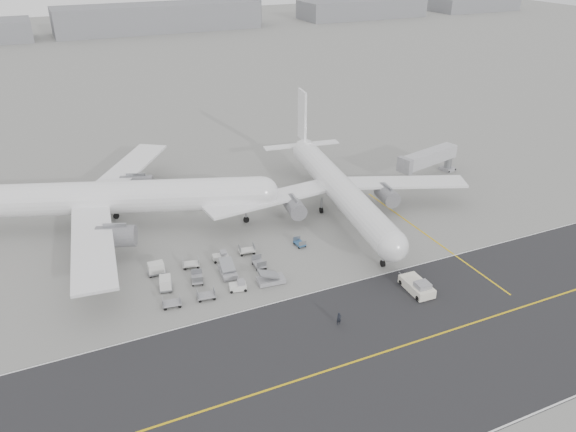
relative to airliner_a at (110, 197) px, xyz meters
name	(u,v)px	position (x,y,z in m)	size (l,w,h in m)	color
ground	(287,290)	(20.41, -31.71, -6.04)	(700.00, 700.00, 0.00)	gray
taxiway	(380,353)	(25.43, -49.69, -6.03)	(220.00, 59.00, 0.03)	#262729
horizon_buildings	(142,32)	(50.41, 228.29, -6.04)	(520.00, 28.00, 28.00)	slate
airliner_a	(110,197)	(0.00, 0.00, 0.00)	(58.25, 57.20, 20.96)	white
airliner_b	(338,187)	(40.36, -11.07, -0.78)	(51.69, 52.59, 18.21)	white
pushback_tug	(417,286)	(38.20, -40.08, -5.12)	(3.06, 7.85, 2.23)	white
jet_bridge	(429,159)	(66.56, -4.64, -1.50)	(17.41, 7.25, 6.50)	gray
gse_cluster	(214,278)	(11.32, -23.93, -6.04)	(23.16, 17.49, 2.10)	#99999E
stray_dolly	(300,246)	(28.02, -20.24, -6.04)	(1.41, 2.29, 1.41)	silver
ground_crew_a	(339,319)	(23.54, -42.22, -5.07)	(0.70, 0.46, 1.93)	black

